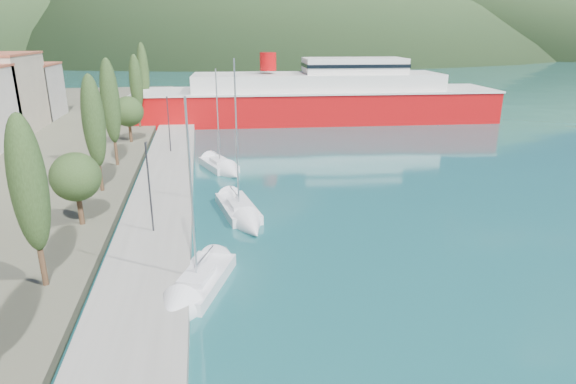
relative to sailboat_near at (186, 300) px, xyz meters
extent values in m
plane|color=#1A5457|center=(6.68, 113.16, -0.31)|extent=(1400.00, 1400.00, 0.00)
cube|color=gray|center=(-2.32, 19.16, 0.09)|extent=(5.00, 88.00, 0.80)
cube|color=beige|center=(-25.32, 59.16, 4.39)|extent=(9.00, 10.00, 8.00)
cube|color=#9E5138|center=(-25.32, 59.16, 8.54)|extent=(9.20, 10.20, 0.30)
cylinder|color=#47301E|center=(-7.40, 2.24, 1.41)|extent=(0.30, 0.30, 2.04)
ellipsoid|color=#2A411C|center=(-7.40, 2.24, 6.04)|extent=(1.80, 1.80, 7.23)
cylinder|color=#47301E|center=(-7.40, 10.99, 1.45)|extent=(0.36, 0.36, 2.11)
sphere|color=#2A411C|center=(-7.40, 10.99, 3.86)|extent=(3.38, 3.38, 3.38)
cylinder|color=#47301E|center=(-7.40, 18.67, 1.46)|extent=(0.30, 0.30, 2.15)
ellipsoid|color=#2A411C|center=(-7.40, 18.67, 6.35)|extent=(1.80, 1.80, 7.62)
cylinder|color=#47301E|center=(-7.40, 27.12, 1.55)|extent=(0.30, 0.30, 2.33)
ellipsoid|color=#2A411C|center=(-7.40, 27.12, 6.84)|extent=(1.80, 1.80, 8.26)
cylinder|color=#47301E|center=(-7.40, 38.16, 1.53)|extent=(0.36, 0.36, 2.28)
sphere|color=#2A411C|center=(-7.40, 38.16, 4.13)|extent=(3.65, 3.65, 3.65)
cylinder|color=#47301E|center=(-7.40, 48.12, 1.49)|extent=(0.30, 0.30, 2.20)
ellipsoid|color=#2A411C|center=(-7.40, 48.12, 6.50)|extent=(1.80, 1.80, 7.82)
cylinder|color=#47301E|center=(-7.40, 58.31, 1.64)|extent=(0.30, 0.30, 2.51)
ellipsoid|color=#2A411C|center=(-7.40, 58.31, 7.34)|extent=(1.80, 1.80, 8.89)
cylinder|color=#2D2D33|center=(-2.32, 8.58, 3.49)|extent=(0.12, 0.12, 6.00)
cube|color=#2D2D33|center=(-2.32, 8.83, 6.49)|extent=(0.15, 0.50, 0.12)
cylinder|color=#2D2D33|center=(-2.32, 31.84, 3.49)|extent=(0.12, 0.12, 6.00)
cube|color=#2D2D33|center=(-2.32, 32.09, 6.49)|extent=(0.15, 0.50, 0.12)
cube|color=silver|center=(0.72, 1.83, -0.05)|extent=(4.37, 6.34, 0.94)
cube|color=silver|center=(0.57, 1.47, 0.57)|extent=(2.20, 2.71, 0.37)
cylinder|color=silver|center=(0.57, 1.47, 5.37)|extent=(0.12, 0.12, 9.91)
cone|color=silver|center=(-0.65, -1.66, -0.05)|extent=(3.23, 3.42, 2.40)
cube|color=silver|center=(3.73, 13.18, -0.06)|extent=(3.33, 6.73, 0.91)
cube|color=silver|center=(3.80, 12.75, 0.55)|extent=(1.79, 2.77, 0.35)
cylinder|color=silver|center=(3.80, 12.75, 5.95)|extent=(0.12, 0.12, 11.11)
cone|color=silver|center=(4.39, 9.11, -0.06)|extent=(2.78, 3.34, 2.32)
cube|color=silver|center=(2.79, 26.59, -0.05)|extent=(4.07, 6.00, 0.94)
cube|color=silver|center=(2.91, 26.24, 0.58)|extent=(2.09, 2.56, 0.37)
cylinder|color=silver|center=(2.91, 26.24, 5.15)|extent=(0.12, 0.12, 9.45)
cone|color=silver|center=(3.94, 23.25, -0.05)|extent=(3.12, 3.22, 2.41)
cube|color=#B4090C|center=(19.55, 52.68, 1.81)|extent=(56.68, 15.70, 5.40)
cube|color=silver|center=(19.55, 52.68, 4.51)|extent=(57.10, 16.07, 0.29)
cube|color=silver|center=(19.55, 52.68, 5.67)|extent=(39.23, 12.45, 2.90)
cube|color=silver|center=(25.32, 52.25, 8.28)|extent=(16.16, 8.32, 2.32)
cylinder|color=#B4090C|center=(11.85, 53.25, 8.95)|extent=(2.51, 2.51, 2.70)
camera|label=1|loc=(1.33, -22.58, 13.25)|focal=30.00mm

